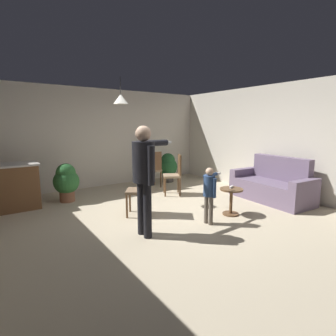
# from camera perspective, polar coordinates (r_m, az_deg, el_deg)

# --- Properties ---
(ground) EXTENTS (7.68, 7.68, 0.00)m
(ground) POSITION_cam_1_polar(r_m,az_deg,el_deg) (5.04, -0.29, -10.62)
(ground) COLOR beige
(wall_back) EXTENTS (6.40, 0.10, 2.70)m
(wall_back) POSITION_cam_1_polar(r_m,az_deg,el_deg) (7.60, -14.25, 6.32)
(wall_back) COLOR silver
(wall_back) RESTS_ON ground
(wall_right) EXTENTS (0.10, 6.40, 2.70)m
(wall_right) POSITION_cam_1_polar(r_m,az_deg,el_deg) (7.08, 21.64, 5.73)
(wall_right) COLOR silver
(wall_right) RESTS_ON ground
(couch_floral) EXTENTS (0.99, 1.86, 1.00)m
(couch_floral) POSITION_cam_1_polar(r_m,az_deg,el_deg) (6.50, 21.81, -3.66)
(couch_floral) COLOR slate
(couch_floral) RESTS_ON ground
(kitchen_counter) EXTENTS (1.26, 0.66, 0.95)m
(kitchen_counter) POSITION_cam_1_polar(r_m,az_deg,el_deg) (6.20, -31.98, -3.66)
(kitchen_counter) COLOR brown
(kitchen_counter) RESTS_ON ground
(side_table_by_couch) EXTENTS (0.44, 0.44, 0.52)m
(side_table_by_couch) POSITION_cam_1_polar(r_m,az_deg,el_deg) (5.22, 13.60, -6.43)
(side_table_by_couch) COLOR brown
(side_table_by_couch) RESTS_ON ground
(person_adult) EXTENTS (0.84, 0.52, 1.72)m
(person_adult) POSITION_cam_1_polar(r_m,az_deg,el_deg) (3.98, -5.13, -0.21)
(person_adult) COLOR black
(person_adult) RESTS_ON ground
(person_child) EXTENTS (0.52, 0.33, 1.01)m
(person_child) POSITION_cam_1_polar(r_m,az_deg,el_deg) (4.60, 9.03, -4.60)
(person_child) COLOR #60564C
(person_child) RESTS_ON ground
(dining_chair_by_counter) EXTENTS (0.57, 0.57, 1.00)m
(dining_chair_by_counter) POSITION_cam_1_polar(r_m,az_deg,el_deg) (6.47, 1.51, -1.08)
(dining_chair_by_counter) COLOR brown
(dining_chair_by_counter) RESTS_ON ground
(dining_chair_near_wall) EXTENTS (0.59, 0.59, 1.00)m
(dining_chair_near_wall) POSITION_cam_1_polar(r_m,az_deg,el_deg) (5.03, -5.85, -4.22)
(dining_chair_near_wall) COLOR brown
(dining_chair_near_wall) RESTS_ON ground
(dining_chair_centre_back) EXTENTS (0.44, 0.44, 1.00)m
(dining_chair_centre_back) POSITION_cam_1_polar(r_m,az_deg,el_deg) (7.20, -3.24, -0.01)
(dining_chair_centre_back) COLOR brown
(dining_chair_centre_back) RESTS_ON ground
(potted_plant_corner) EXTENTS (0.57, 0.57, 0.88)m
(potted_plant_corner) POSITION_cam_1_polar(r_m,az_deg,el_deg) (7.91, -0.02, 0.41)
(potted_plant_corner) COLOR #4C4742
(potted_plant_corner) RESTS_ON ground
(potted_plant_by_wall) EXTENTS (0.57, 0.57, 0.87)m
(potted_plant_by_wall) POSITION_cam_1_polar(r_m,az_deg,el_deg) (6.33, -21.30, -2.58)
(potted_plant_by_wall) COLOR brown
(potted_plant_by_wall) RESTS_ON ground
(spare_remote_on_table) EXTENTS (0.13, 0.08, 0.04)m
(spare_remote_on_table) POSITION_cam_1_polar(r_m,az_deg,el_deg) (5.21, 13.63, -4.04)
(spare_remote_on_table) COLOR white
(spare_remote_on_table) RESTS_ON side_table_by_couch
(ceiling_light_pendant) EXTENTS (0.32, 0.32, 0.55)m
(ceiling_light_pendant) POSITION_cam_1_polar(r_m,az_deg,el_deg) (5.69, -10.27, 14.56)
(ceiling_light_pendant) COLOR silver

